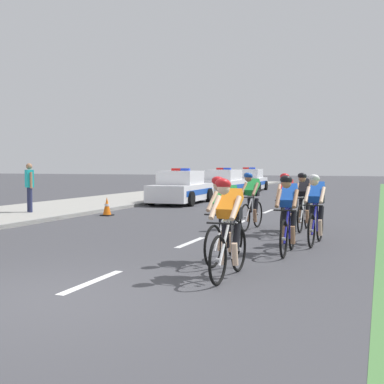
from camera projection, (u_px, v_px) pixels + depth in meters
ground_plane at (48, 300)px, 6.27m from camera, size 160.00×160.00×0.00m
sidewalk_slab at (101, 202)px, 22.12m from camera, size 4.60×60.00×0.12m
kerb_edge at (145, 204)px, 21.32m from camera, size 0.16×60.00×0.13m
lane_markings_centre at (191, 242)px, 10.96m from camera, size 0.14×17.60×0.01m
cyclist_lead at (229, 227)px, 7.42m from camera, size 0.42×1.72×1.56m
cyclist_second at (224, 218)px, 8.63m from camera, size 0.45×1.72×1.56m
cyclist_third at (288, 214)px, 9.48m from camera, size 0.42×1.72×1.56m
cyclist_fourth at (316, 209)px, 10.60m from camera, size 0.43×1.72×1.56m
cyclist_fifth at (286, 203)px, 12.04m from camera, size 0.42×1.72×1.56m
cyclist_sixth at (304, 201)px, 12.89m from camera, size 0.42×1.72×1.56m
cyclist_seventh at (251, 200)px, 13.16m from camera, size 0.45×1.72×1.56m
police_car_nearest at (181, 189)px, 22.14m from camera, size 2.16×4.48×1.59m
police_car_second at (224, 184)px, 28.16m from camera, size 2.16×4.48×1.59m
police_car_third at (249, 181)px, 33.49m from camera, size 2.18×4.49×1.59m
traffic_cone_near at (107, 207)px, 16.79m from camera, size 0.36×0.36×0.64m
spectator_closest at (29, 184)px, 16.79m from camera, size 0.47×0.39×1.68m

